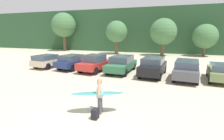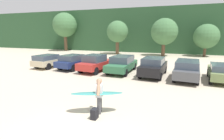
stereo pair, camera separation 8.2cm
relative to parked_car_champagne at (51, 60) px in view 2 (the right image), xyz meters
The scene contains 15 objects.
hillside_ridge 25.35m from the parked_car_champagne, 68.39° to the left, with size 108.00×12.00×8.04m, color #284C2D.
tree_center 18.52m from the parked_car_champagne, 119.20° to the left, with size 4.76×4.76×7.50m.
tree_right 14.26m from the parked_car_champagne, 77.98° to the left, with size 3.60×3.60×5.57m.
tree_left 17.49m from the parked_car_champagne, 52.58° to the left, with size 4.08×4.08×5.79m.
tree_far_left 22.47m from the parked_car_champagne, 42.41° to the left, with size 3.69×3.69×4.89m.
parked_car_champagne is the anchor object (origin of this frame).
parked_car_navy 2.85m from the parked_car_champagne, ahead, with size 2.42×4.83×1.44m.
parked_car_red 5.38m from the parked_car_champagne, ahead, with size 2.27×4.21×1.59m.
parked_car_forest_green 7.79m from the parked_car_champagne, ahead, with size 1.94×4.65×1.50m.
parked_car_black 10.68m from the parked_car_champagne, ahead, with size 2.02×4.38×1.56m.
parked_car_dark_gray 13.29m from the parked_car_champagne, ahead, with size 2.17×4.91×1.50m.
parked_car_olive_green 15.71m from the parked_car_champagne, ahead, with size 2.16×4.14×1.33m.
person_adult 12.52m from the parked_car_champagne, 42.21° to the right, with size 0.39×0.76×1.60m.
surfboard_teal 12.48m from the parked_car_champagne, 42.69° to the right, with size 2.40×1.53×0.13m.
backpack_dropped 12.99m from the parked_car_champagne, 44.14° to the right, with size 0.24×0.34×0.45m.
Camera 2 is at (3.09, -4.45, 3.54)m, focal length 28.48 mm.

